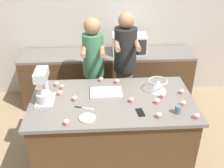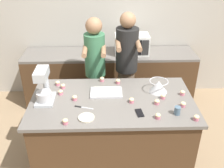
{
  "view_description": "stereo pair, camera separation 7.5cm",
  "coord_description": "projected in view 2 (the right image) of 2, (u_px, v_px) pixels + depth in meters",
  "views": [
    {
      "loc": [
        -0.15,
        -2.55,
        2.54
      ],
      "look_at": [
        0.0,
        0.05,
        1.07
      ],
      "focal_mm": 42.0,
      "sensor_mm": 36.0,
      "label": 1
    },
    {
      "loc": [
        -0.08,
        -2.56,
        2.54
      ],
      "look_at": [
        0.0,
        0.05,
        1.07
      ],
      "focal_mm": 42.0,
      "sensor_mm": 36.0,
      "label": 2
    }
  ],
  "objects": [
    {
      "name": "cell_phone",
      "position": [
        140.0,
        113.0,
        2.8
      ],
      "size": [
        0.09,
        0.15,
        0.01
      ],
      "color": "black",
      "rests_on": "island_counter"
    },
    {
      "name": "stand_mixer",
      "position": [
        44.0,
        87.0,
        2.93
      ],
      "size": [
        0.2,
        0.3,
        0.41
      ],
      "color": "#B2B7BC",
      "rests_on": "island_counter"
    },
    {
      "name": "cupcake_7",
      "position": [
        63.0,
        86.0,
        3.25
      ],
      "size": [
        0.06,
        0.06,
        0.06
      ],
      "color": "#D17084",
      "rests_on": "island_counter"
    },
    {
      "name": "ground_plane",
      "position": [
        112.0,
        156.0,
        3.48
      ],
      "size": [
        16.0,
        16.0,
        0.0
      ],
      "primitive_type": "plane",
      "color": "#937A5B"
    },
    {
      "name": "cupcake_5",
      "position": [
        58.0,
        83.0,
        3.32
      ],
      "size": [
        0.06,
        0.06,
        0.06
      ],
      "color": "#D17084",
      "rests_on": "island_counter"
    },
    {
      "name": "cupcake_8",
      "position": [
        196.0,
        118.0,
        2.69
      ],
      "size": [
        0.06,
        0.06,
        0.06
      ],
      "color": "#D17084",
      "rests_on": "island_counter"
    },
    {
      "name": "cupcake_12",
      "position": [
        118.0,
        81.0,
        3.36
      ],
      "size": [
        0.06,
        0.06,
        0.06
      ],
      "color": "#D17084",
      "rests_on": "island_counter"
    },
    {
      "name": "person_right",
      "position": [
        126.0,
        68.0,
        3.72
      ],
      "size": [
        0.33,
        0.49,
        1.71
      ],
      "color": "brown",
      "rests_on": "ground_plane"
    },
    {
      "name": "mixing_bowl",
      "position": [
        158.0,
        86.0,
        3.16
      ],
      "size": [
        0.23,
        0.23,
        0.15
      ],
      "color": "#BCBCC1",
      "rests_on": "island_counter"
    },
    {
      "name": "person_left",
      "position": [
        95.0,
        70.0,
        3.72
      ],
      "size": [
        0.31,
        0.48,
        1.64
      ],
      "color": "brown",
      "rests_on": "ground_plane"
    },
    {
      "name": "cupcake_10",
      "position": [
        163.0,
        96.0,
        3.05
      ],
      "size": [
        0.06,
        0.06,
        0.06
      ],
      "color": "#D17084",
      "rests_on": "island_counter"
    },
    {
      "name": "drinking_glass",
      "position": [
        177.0,
        111.0,
        2.77
      ],
      "size": [
        0.07,
        0.07,
        0.09
      ],
      "color": "slate",
      "rests_on": "island_counter"
    },
    {
      "name": "cupcake_6",
      "position": [
        65.0,
        121.0,
        2.63
      ],
      "size": [
        0.06,
        0.06,
        0.06
      ],
      "color": "#D17084",
      "rests_on": "island_counter"
    },
    {
      "name": "knife",
      "position": [
        83.0,
        107.0,
        2.9
      ],
      "size": [
        0.21,
        0.08,
        0.01
      ],
      "color": "#BCBCC1",
      "rests_on": "island_counter"
    },
    {
      "name": "small_plate",
      "position": [
        86.0,
        118.0,
        2.72
      ],
      "size": [
        0.17,
        0.17,
        0.02
      ],
      "color": "beige",
      "rests_on": "island_counter"
    },
    {
      "name": "baking_tray",
      "position": [
        106.0,
        92.0,
        3.15
      ],
      "size": [
        0.38,
        0.24,
        0.04
      ],
      "color": "#BCBCC1",
      "rests_on": "island_counter"
    },
    {
      "name": "back_counter",
      "position": [
        110.0,
        77.0,
        4.48
      ],
      "size": [
        2.8,
        0.6,
        0.89
      ],
      "color": "#4C331E",
      "rests_on": "ground_plane"
    },
    {
      "name": "cupcake_3",
      "position": [
        61.0,
        92.0,
        3.13
      ],
      "size": [
        0.06,
        0.06,
        0.06
      ],
      "color": "#D17084",
      "rests_on": "island_counter"
    },
    {
      "name": "cupcake_4",
      "position": [
        102.0,
        79.0,
        3.41
      ],
      "size": [
        0.06,
        0.06,
        0.06
      ],
      "color": "#D17084",
      "rests_on": "island_counter"
    },
    {
      "name": "cupcake_2",
      "position": [
        182.0,
        93.0,
        3.12
      ],
      "size": [
        0.06,
        0.06,
        0.06
      ],
      "color": "#D17084",
      "rests_on": "island_counter"
    },
    {
      "name": "cupcake_13",
      "position": [
        75.0,
        98.0,
        3.02
      ],
      "size": [
        0.06,
        0.06,
        0.06
      ],
      "color": "#D17084",
      "rests_on": "island_counter"
    },
    {
      "name": "island_counter",
      "position": [
        112.0,
        130.0,
        3.26
      ],
      "size": [
        1.89,
        1.04,
        0.89
      ],
      "color": "#4C331E",
      "rests_on": "ground_plane"
    },
    {
      "name": "microwave_oven",
      "position": [
        132.0,
        44.0,
        4.2
      ],
      "size": [
        0.54,
        0.33,
        0.31
      ],
      "color": "silver",
      "rests_on": "back_counter"
    },
    {
      "name": "cupcake_11",
      "position": [
        157.0,
        102.0,
        2.94
      ],
      "size": [
        0.06,
        0.06,
        0.06
      ],
      "color": "#D17084",
      "rests_on": "island_counter"
    },
    {
      "name": "back_wall",
      "position": [
        109.0,
        19.0,
        4.34
      ],
      "size": [
        10.0,
        0.06,
        2.7
      ],
      "color": "#B2ADA3",
      "rests_on": "ground_plane"
    },
    {
      "name": "cupcake_0",
      "position": [
        132.0,
        100.0,
        2.97
      ],
      "size": [
        0.06,
        0.06,
        0.06
      ],
      "color": "#D17084",
      "rests_on": "island_counter"
    },
    {
      "name": "cupcake_1",
      "position": [
        158.0,
        116.0,
        2.71
      ],
      "size": [
        0.06,
        0.06,
        0.06
      ],
      "color": "#D17084",
      "rests_on": "island_counter"
    },
    {
      "name": "cupcake_9",
      "position": [
        183.0,
        104.0,
        2.9
      ],
      "size": [
        0.06,
        0.06,
        0.06
      ],
      "color": "#D17084",
      "rests_on": "island_counter"
    }
  ]
}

